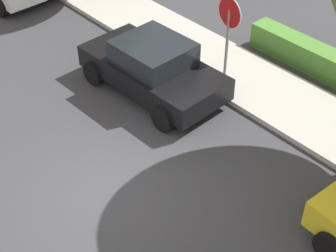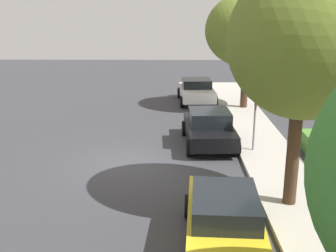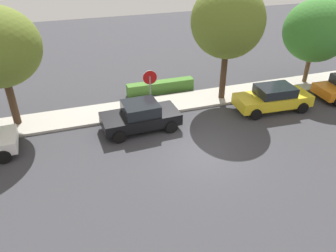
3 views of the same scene
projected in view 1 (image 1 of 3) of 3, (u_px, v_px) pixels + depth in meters
ground_plane at (110, 192)px, 10.85m from camera, size 60.00×60.00×0.00m
sidewalk_curb at (270, 93)px, 13.49m from camera, size 32.00×2.21×0.14m
stop_sign at (228, 26)px, 12.86m from camera, size 0.82×0.09×2.51m
parked_car_black at (153, 67)px, 13.23m from camera, size 4.06×2.19×1.47m
front_yard_hedge at (318, 60)px, 14.16m from camera, size 4.33×0.63×0.75m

